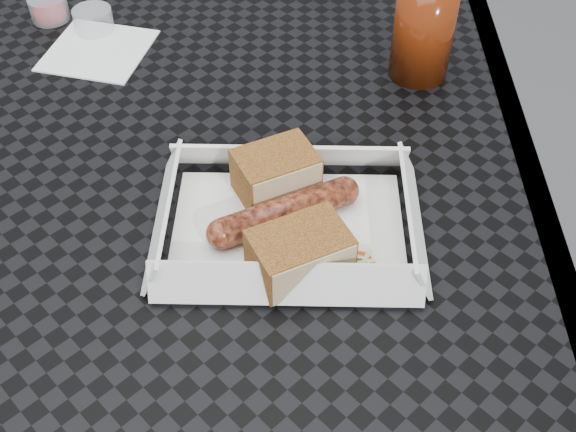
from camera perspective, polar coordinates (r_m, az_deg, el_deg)
The scene contains 10 objects.
patio_table at distance 0.85m, azimuth -9.02°, elevation 1.91°, with size 0.80×0.80×0.74m.
food_tray at distance 0.69m, azimuth 0.02°, elevation -1.00°, with size 0.22×0.15×0.00m, color white.
bratwurst at distance 0.68m, azimuth -0.27°, elevation 0.33°, with size 0.14×0.09×0.03m.
bread_near at distance 0.71m, azimuth -0.97°, elevation 3.40°, with size 0.08×0.05×0.05m, color brown.
bread_far at distance 0.64m, azimuth 0.93°, elevation -2.92°, with size 0.08×0.06×0.04m, color brown.
veg_garnish at distance 0.66m, azimuth 5.34°, elevation -4.35°, with size 0.03×0.03×0.00m.
napkin at distance 0.96m, azimuth -14.78°, elevation 12.54°, with size 0.12×0.12×0.00m, color white.
condiment_cup_sauce at distance 1.03m, azimuth -18.37°, elevation 15.31°, with size 0.05×0.05×0.03m, color maroon.
condiment_cup_empty at distance 0.99m, azimuth -15.12°, elevation 14.69°, with size 0.05×0.05×0.03m, color silver.
drink_glass at distance 0.87m, azimuth 10.68°, elevation 14.41°, with size 0.07×0.07×0.12m, color #581C07.
Camera 1 is at (0.14, -0.60, 1.26)m, focal length 45.00 mm.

